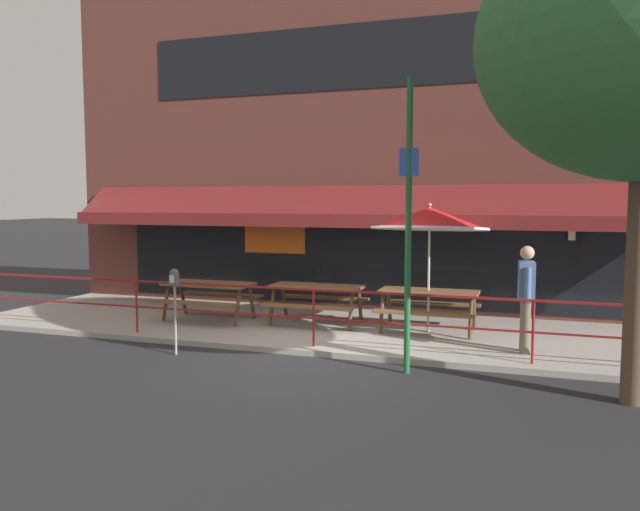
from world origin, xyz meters
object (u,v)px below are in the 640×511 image
street_sign_pole (408,224)px  picnic_table_centre (316,294)px  pedestrian_walking (526,293)px  parking_meter_near (175,285)px  patio_umbrella_right (430,219)px  picnic_table_left (209,291)px  picnic_table_right (428,299)px

street_sign_pole → picnic_table_centre: bearing=132.1°
picnic_table_centre → pedestrian_walking: pedestrian_walking is taller
pedestrian_walking → parking_meter_near: bearing=-163.7°
picnic_table_centre → patio_umbrella_right: (2.19, 0.02, 1.47)m
picnic_table_centre → pedestrian_walking: (3.90, -1.07, 0.35)m
picnic_table_left → picnic_table_centre: bearing=8.1°
patio_umbrella_right → parking_meter_near: 4.68m
patio_umbrella_right → picnic_table_left: bearing=-175.7°
picnic_table_left → parking_meter_near: 2.48m
pedestrian_walking → parking_meter_near: (-5.42, -1.58, 0.09)m
picnic_table_centre → patio_umbrella_right: size_ratio=0.76×
picnic_table_centre → parking_meter_near: (-1.51, -2.66, 0.44)m
picnic_table_centre → parking_meter_near: parking_meter_near is taller
pedestrian_walking → street_sign_pole: street_sign_pole is taller
patio_umbrella_right → street_sign_pole: 2.54m
patio_umbrella_right → picnic_table_right: bearing=-90.0°
picnic_table_right → picnic_table_left: bearing=-175.9°
patio_umbrella_right → street_sign_pole: street_sign_pole is taller
picnic_table_left → patio_umbrella_right: bearing=4.3°
patio_umbrella_right → pedestrian_walking: size_ratio=1.39×
patio_umbrella_right → street_sign_pole: size_ratio=0.56×
picnic_table_left → pedestrian_walking: bearing=-7.1°
picnic_table_centre → picnic_table_right: 2.19m
picnic_table_right → parking_meter_near: parking_meter_near is taller
parking_meter_near → street_sign_pole: (3.79, 0.14, 1.04)m
picnic_table_centre → street_sign_pole: street_sign_pole is taller
picnic_table_left → patio_umbrella_right: (4.38, 0.33, 1.47)m
patio_umbrella_right → parking_meter_near: size_ratio=1.67×
picnic_table_right → parking_meter_near: 4.58m
picnic_table_centre → picnic_table_right: size_ratio=1.00×
picnic_table_left → picnic_table_right: bearing=4.1°
picnic_table_right → picnic_table_centre: bearing=-179.9°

